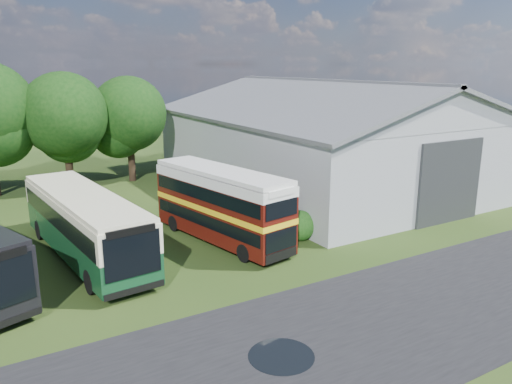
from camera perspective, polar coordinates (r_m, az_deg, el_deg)
ground at (r=20.12m, az=1.75°, el=-13.13°), size 120.00×120.00×0.00m
asphalt_road at (r=19.75m, az=14.23°, el=-14.18°), size 60.00×8.00×0.02m
puddle at (r=17.23m, az=2.91°, el=-18.27°), size 2.20×2.20×0.01m
storage_shed at (r=39.92m, az=7.84°, el=6.88°), size 18.80×24.80×8.15m
tree_right_a at (r=39.58m, az=-21.05°, el=8.22°), size 6.26×6.26×8.83m
tree_right_b at (r=41.49m, az=-14.35°, el=8.62°), size 5.98×5.98×8.45m
shrub_front at (r=27.57m, az=4.97°, el=-5.37°), size 1.70×1.70×1.70m
shrub_mid at (r=29.13m, az=2.69°, el=-4.24°), size 1.60×1.60×1.60m
bus_green_single at (r=25.78m, az=-18.97°, el=-3.47°), size 3.92×12.02×3.26m
bus_maroon_double at (r=26.68m, az=-3.98°, el=-1.57°), size 4.07×9.49×3.96m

